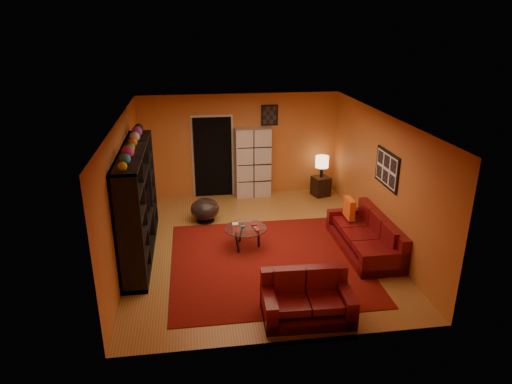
{
  "coord_description": "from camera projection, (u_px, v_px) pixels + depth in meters",
  "views": [
    {
      "loc": [
        -1.19,
        -8.19,
        4.27
      ],
      "look_at": [
        -0.0,
        0.1,
        1.11
      ],
      "focal_mm": 32.0,
      "sensor_mm": 36.0,
      "label": 1
    }
  ],
  "objects": [
    {
      "name": "doorway",
      "position": [
        213.0,
        157.0,
        11.54
      ],
      "size": [
        0.95,
        0.1,
        2.04
      ],
      "primitive_type": "cube",
      "color": "black",
      "rests_on": "floor"
    },
    {
      "name": "wall_art_back",
      "position": [
        270.0,
        115.0,
        11.39
      ],
      "size": [
        0.42,
        0.03,
        0.52
      ],
      "primitive_type": "cube",
      "color": "black",
      "rests_on": "wall_back"
    },
    {
      "name": "storage_cabinet",
      "position": [
        253.0,
        163.0,
        11.58
      ],
      "size": [
        0.89,
        0.41,
        1.77
      ],
      "primitive_type": "cube",
      "rotation": [
        0.0,
        0.0,
        0.02
      ],
      "color": "beige",
      "rests_on": "floor"
    },
    {
      "name": "sofa",
      "position": [
        368.0,
        237.0,
        8.96
      ],
      "size": [
        0.88,
        2.15,
        0.85
      ],
      "rotation": [
        0.0,
        0.0,
        0.0
      ],
      "color": "#530B0F",
      "rests_on": "rug"
    },
    {
      "name": "floor",
      "position": [
        257.0,
        245.0,
        9.25
      ],
      "size": [
        6.0,
        6.0,
        0.0
      ],
      "primitive_type": "plane",
      "color": "olive",
      "rests_on": "ground"
    },
    {
      "name": "throw_pillow",
      "position": [
        349.0,
        208.0,
        9.43
      ],
      "size": [
        0.12,
        0.42,
        0.42
      ],
      "primitive_type": "cube",
      "color": "#FA5E1B",
      "rests_on": "sofa"
    },
    {
      "name": "tv",
      "position": [
        141.0,
        206.0,
        8.6
      ],
      "size": [
        0.93,
        0.12,
        0.54
      ],
      "primitive_type": "imported",
      "rotation": [
        0.0,
        0.0,
        1.57
      ],
      "color": "black",
      "rests_on": "entertainment_unit"
    },
    {
      "name": "side_table",
      "position": [
        321.0,
        186.0,
        11.8
      ],
      "size": [
        0.49,
        0.49,
        0.5
      ],
      "primitive_type": "cube",
      "rotation": [
        0.0,
        0.0,
        0.27
      ],
      "color": "black",
      "rests_on": "floor"
    },
    {
      "name": "wall_front",
      "position": [
        290.0,
        260.0,
        6.02
      ],
      "size": [
        6.0,
        0.0,
        6.0
      ],
      "primitive_type": "plane",
      "rotation": [
        -1.57,
        0.0,
        0.0
      ],
      "color": "#B86428",
      "rests_on": "floor"
    },
    {
      "name": "rug",
      "position": [
        267.0,
        261.0,
        8.62
      ],
      "size": [
        3.6,
        3.6,
        0.01
      ],
      "primitive_type": "cube",
      "color": "#570C0A",
      "rests_on": "floor"
    },
    {
      "name": "wall_right",
      "position": [
        380.0,
        179.0,
        9.13
      ],
      "size": [
        0.0,
        6.0,
        6.0
      ],
      "primitive_type": "plane",
      "rotation": [
        1.57,
        0.0,
        -1.57
      ],
      "color": "#B86428",
      "rests_on": "floor"
    },
    {
      "name": "wall_back",
      "position": [
        240.0,
        145.0,
        11.57
      ],
      "size": [
        6.0,
        0.0,
        6.0
      ],
      "primitive_type": "plane",
      "rotation": [
        1.57,
        0.0,
        0.0
      ],
      "color": "#B86428",
      "rests_on": "floor"
    },
    {
      "name": "ceiling",
      "position": [
        257.0,
        118.0,
        8.34
      ],
      "size": [
        6.0,
        6.0,
        0.0
      ],
      "primitive_type": "plane",
      "rotation": [
        3.14,
        0.0,
        0.0
      ],
      "color": "white",
      "rests_on": "wall_back"
    },
    {
      "name": "loveseat",
      "position": [
        306.0,
        298.0,
        6.96
      ],
      "size": [
        1.38,
        0.86,
        0.85
      ],
      "rotation": [
        0.0,
        0.0,
        1.53
      ],
      "color": "#530B0F",
      "rests_on": "rug"
    },
    {
      "name": "wall_art_right",
      "position": [
        387.0,
        169.0,
        8.74
      ],
      "size": [
        0.03,
        1.0,
        0.7
      ],
      "primitive_type": "cube",
      "color": "black",
      "rests_on": "wall_right"
    },
    {
      "name": "bowl_chair",
      "position": [
        205.0,
        209.0,
        10.25
      ],
      "size": [
        0.65,
        0.65,
        0.53
      ],
      "color": "black",
      "rests_on": "floor"
    },
    {
      "name": "wall_left",
      "position": [
        124.0,
        191.0,
        8.46
      ],
      "size": [
        0.0,
        6.0,
        6.0
      ],
      "primitive_type": "plane",
      "rotation": [
        1.57,
        0.0,
        1.57
      ],
      "color": "#B86428",
      "rests_on": "floor"
    },
    {
      "name": "coffee_table",
      "position": [
        246.0,
        230.0,
        9.02
      ],
      "size": [
        0.84,
        0.84,
        0.42
      ],
      "rotation": [
        0.0,
        0.0,
        -0.28
      ],
      "color": "silver",
      "rests_on": "floor"
    },
    {
      "name": "entertainment_unit",
      "position": [
        138.0,
        203.0,
        8.58
      ],
      "size": [
        0.45,
        3.0,
        2.1
      ],
      "primitive_type": "cube",
      "color": "black",
      "rests_on": "floor"
    },
    {
      "name": "table_lamp",
      "position": [
        322.0,
        162.0,
        11.57
      ],
      "size": [
        0.33,
        0.33,
        0.55
      ],
      "color": "black",
      "rests_on": "side_table"
    }
  ]
}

